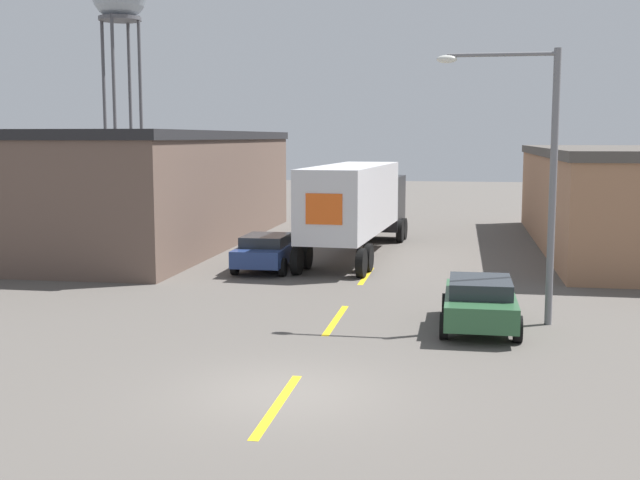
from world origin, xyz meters
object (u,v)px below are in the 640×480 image
(semi_truck, at_px, (358,201))
(street_lamp, at_px, (537,163))
(parked_car_right_near, at_px, (480,302))
(parked_car_left_far, at_px, (267,251))

(semi_truck, relative_size, street_lamp, 1.79)
(parked_car_right_near, bearing_deg, semi_truck, 110.81)
(parked_car_right_near, xyz_separation_m, parked_car_left_far, (-8.02, 8.48, 0.00))
(semi_truck, height_order, parked_car_left_far, semi_truck)
(street_lamp, bearing_deg, parked_car_left_far, 141.28)
(parked_car_left_far, height_order, street_lamp, street_lamp)
(semi_truck, bearing_deg, street_lamp, -58.57)
(semi_truck, xyz_separation_m, parked_car_left_far, (-3.00, -4.71, -1.64))
(parked_car_left_far, bearing_deg, street_lamp, -38.72)
(semi_truck, distance_m, parked_car_left_far, 5.82)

